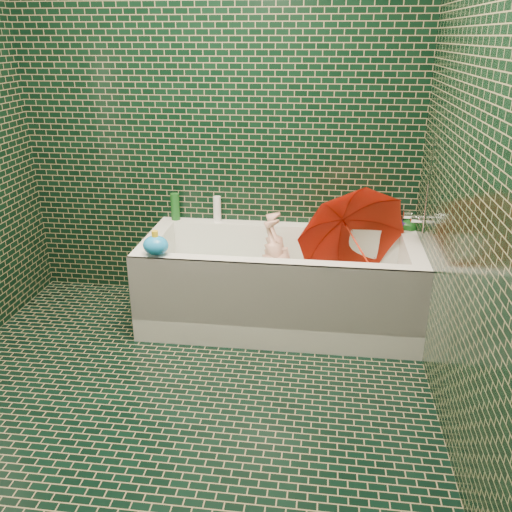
# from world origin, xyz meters

# --- Properties ---
(floor) EXTENTS (2.80, 2.80, 0.00)m
(floor) POSITION_xyz_m (0.00, 0.00, 0.00)
(floor) COLOR black
(floor) RESTS_ON ground
(wall_back) EXTENTS (2.80, 0.00, 2.80)m
(wall_back) POSITION_xyz_m (0.00, 1.40, 1.25)
(wall_back) COLOR black
(wall_back) RESTS_ON floor
(wall_right) EXTENTS (0.00, 2.80, 2.80)m
(wall_right) POSITION_xyz_m (1.30, 0.00, 1.25)
(wall_right) COLOR black
(wall_right) RESTS_ON floor
(bathtub) EXTENTS (1.70, 0.75, 0.55)m
(bathtub) POSITION_xyz_m (0.45, 1.01, 0.21)
(bathtub) COLOR white
(bathtub) RESTS_ON floor
(bath_mat) EXTENTS (1.35, 0.47, 0.01)m
(bath_mat) POSITION_xyz_m (0.45, 1.02, 0.16)
(bath_mat) COLOR green
(bath_mat) RESTS_ON bathtub
(water) EXTENTS (1.48, 0.53, 0.00)m
(water) POSITION_xyz_m (0.45, 1.02, 0.30)
(water) COLOR silver
(water) RESTS_ON bathtub
(faucet) EXTENTS (0.18, 0.19, 0.55)m
(faucet) POSITION_xyz_m (1.26, 1.02, 0.77)
(faucet) COLOR silver
(faucet) RESTS_ON wall_right
(child) EXTENTS (0.83, 0.32, 0.37)m
(child) POSITION_xyz_m (0.48, 1.01, 0.31)
(child) COLOR tan
(child) RESTS_ON bathtub
(umbrella) EXTENTS (0.97, 0.99, 0.96)m
(umbrella) POSITION_xyz_m (0.92, 1.03, 0.54)
(umbrella) COLOR red
(umbrella) RESTS_ON bathtub
(soap_bottle_a) EXTENTS (0.11, 0.11, 0.25)m
(soap_bottle_a) POSITION_xyz_m (1.20, 1.35, 0.55)
(soap_bottle_a) COLOR white
(soap_bottle_a) RESTS_ON bathtub
(soap_bottle_b) EXTENTS (0.12, 0.12, 0.21)m
(soap_bottle_b) POSITION_xyz_m (1.25, 1.34, 0.55)
(soap_bottle_b) COLOR #432078
(soap_bottle_b) RESTS_ON bathtub
(soap_bottle_c) EXTENTS (0.16, 0.16, 0.16)m
(soap_bottle_c) POSITION_xyz_m (1.23, 1.32, 0.55)
(soap_bottle_c) COLOR #154B18
(soap_bottle_c) RESTS_ON bathtub
(bottle_right_tall) EXTENTS (0.06, 0.06, 0.21)m
(bottle_right_tall) POSITION_xyz_m (1.06, 1.33, 0.65)
(bottle_right_tall) COLOR #154B18
(bottle_right_tall) RESTS_ON bathtub
(bottle_right_pump) EXTENTS (0.06, 0.06, 0.20)m
(bottle_right_pump) POSITION_xyz_m (1.15, 1.33, 0.65)
(bottle_right_pump) COLOR silver
(bottle_right_pump) RESTS_ON bathtub
(bottle_left_tall) EXTENTS (0.08, 0.08, 0.18)m
(bottle_left_tall) POSITION_xyz_m (-0.30, 1.35, 0.64)
(bottle_left_tall) COLOR #154B18
(bottle_left_tall) RESTS_ON bathtub
(bottle_left_short) EXTENTS (0.07, 0.07, 0.17)m
(bottle_left_short) POSITION_xyz_m (-0.01, 1.36, 0.63)
(bottle_left_short) COLOR white
(bottle_left_short) RESTS_ON bathtub
(rubber_duck) EXTENTS (0.12, 0.10, 0.09)m
(rubber_duck) POSITION_xyz_m (0.98, 1.34, 0.59)
(rubber_duck) COLOR yellow
(rubber_duck) RESTS_ON bathtub
(bath_toy) EXTENTS (0.18, 0.16, 0.14)m
(bath_toy) POSITION_xyz_m (-0.24, 0.70, 0.61)
(bath_toy) COLOR #1782D7
(bath_toy) RESTS_ON bathtub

